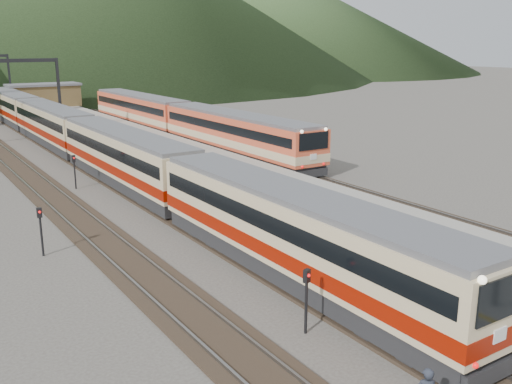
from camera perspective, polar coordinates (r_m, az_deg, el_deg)
track_main at (r=46.50m, az=-16.10°, el=2.53°), size 2.60×200.00×0.23m
track_far at (r=45.35m, az=-22.12°, el=1.72°), size 2.60×200.00×0.23m
track_second at (r=50.96m, az=-3.67°, el=4.10°), size 2.60×200.00×0.23m
platform at (r=46.50m, az=-8.80°, el=3.48°), size 8.00×100.00×1.00m
gantry_near at (r=59.65m, az=-23.54°, el=9.81°), size 9.55×0.25×8.00m
station_shed at (r=84.03m, az=-20.44°, el=9.09°), size 9.40×4.40×3.10m
hill_c at (r=247.07m, az=-3.36°, el=18.23°), size 160.00×160.00×50.00m
main_train at (r=47.92m, az=-16.92°, el=5.04°), size 2.73×74.85×3.33m
second_train at (r=57.34m, az=-7.51°, el=7.23°), size 3.07×41.73×3.74m
short_signal_a at (r=18.99m, az=5.06°, el=-9.98°), size 0.26×0.22×2.27m
short_signal_b at (r=39.38m, az=-17.70°, el=2.37°), size 0.24×0.19×2.27m
short_signal_c at (r=27.36m, az=-20.75°, el=-3.11°), size 0.23×0.18×2.27m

